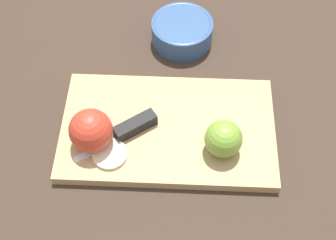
% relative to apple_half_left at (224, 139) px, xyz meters
% --- Properties ---
extents(ground_plane, '(4.00, 4.00, 0.00)m').
position_rel_apple_half_left_xyz_m(ground_plane, '(0.10, -0.02, -0.05)').
color(ground_plane, '#38281E').
extents(cutting_board, '(0.42, 0.30, 0.02)m').
position_rel_apple_half_left_xyz_m(cutting_board, '(0.10, -0.02, -0.04)').
color(cutting_board, tan).
rests_on(cutting_board, ground_plane).
extents(apple_half_left, '(0.07, 0.07, 0.07)m').
position_rel_apple_half_left_xyz_m(apple_half_left, '(0.00, 0.00, 0.00)').
color(apple_half_left, olive).
rests_on(apple_half_left, cutting_board).
extents(apple_half_right, '(0.08, 0.08, 0.08)m').
position_rel_apple_half_left_xyz_m(apple_half_right, '(0.22, 0.04, 0.01)').
color(apple_half_right, red).
rests_on(apple_half_right, cutting_board).
extents(knife, '(0.13, 0.13, 0.02)m').
position_rel_apple_half_left_xyz_m(knife, '(0.16, -0.00, -0.02)').
color(knife, silver).
rests_on(knife, cutting_board).
extents(apple_slice, '(0.06, 0.06, 0.01)m').
position_rel_apple_half_left_xyz_m(apple_slice, '(0.19, 0.06, -0.03)').
color(apple_slice, beige).
rests_on(apple_slice, cutting_board).
extents(bowl, '(0.13, 0.13, 0.05)m').
position_rel_apple_half_left_xyz_m(bowl, '(0.13, -0.26, -0.03)').
color(bowl, '#33517F').
rests_on(bowl, ground_plane).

